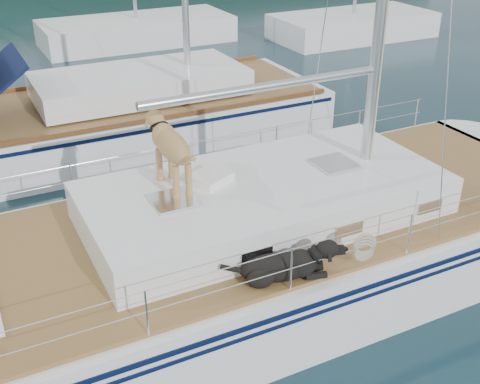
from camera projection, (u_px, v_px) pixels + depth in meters
ground at (217, 297)px, 9.15m from camera, size 120.00×120.00×0.00m
main_sailboat at (221, 259)px, 8.87m from camera, size 12.00×3.80×14.01m
neighbor_sailboat at (98, 123)px, 13.95m from camera, size 11.00×3.50×13.30m
bg_boat_center at (137, 31)px, 23.22m from camera, size 7.20×3.00×11.65m
bg_boat_east at (353, 26)px, 24.03m from camera, size 6.40×3.00×11.65m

